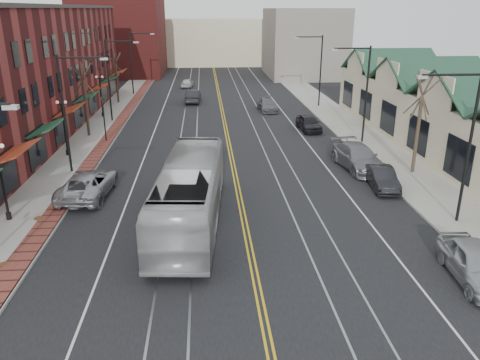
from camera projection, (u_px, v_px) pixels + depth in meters
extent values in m
plane|color=black|center=(259.00, 295.00, 19.00)|extent=(160.00, 160.00, 0.00)
cube|color=gray|center=(79.00, 155.00, 36.83)|extent=(4.00, 120.00, 0.15)
cube|color=gray|center=(376.00, 149.00, 38.56)|extent=(4.00, 120.00, 0.15)
cube|color=maroon|center=(10.00, 75.00, 41.00)|extent=(10.00, 50.00, 11.00)
cube|color=beige|center=(450.00, 121.00, 38.22)|extent=(8.00, 36.00, 4.60)
cube|color=maroon|center=(121.00, 33.00, 80.93)|extent=(14.00, 18.00, 14.00)
cube|color=beige|center=(212.00, 41.00, 96.99)|extent=(22.00, 14.00, 9.00)
cube|color=slate|center=(303.00, 43.00, 79.01)|extent=(12.00, 16.00, 11.00)
cube|color=#999999|center=(11.00, 107.00, 15.68)|extent=(0.50, 0.25, 0.15)
cylinder|color=black|center=(65.00, 115.00, 31.71)|extent=(0.16, 0.16, 8.00)
cylinder|color=black|center=(80.00, 58.00, 30.51)|extent=(3.00, 0.12, 0.12)
cube|color=#999999|center=(104.00, 59.00, 30.65)|extent=(0.50, 0.25, 0.15)
cylinder|color=black|center=(109.00, 81.00, 46.68)|extent=(0.16, 0.16, 8.00)
cylinder|color=black|center=(120.00, 41.00, 45.48)|extent=(3.00, 0.12, 0.12)
cube|color=#999999|center=(136.00, 42.00, 45.62)|extent=(0.50, 0.25, 0.15)
cylinder|color=black|center=(131.00, 63.00, 61.65)|extent=(0.16, 0.16, 8.00)
cylinder|color=black|center=(141.00, 33.00, 60.45)|extent=(3.00, 0.12, 0.12)
cube|color=#999999|center=(152.00, 34.00, 60.59)|extent=(0.50, 0.25, 0.15)
cylinder|color=black|center=(469.00, 150.00, 24.01)|extent=(0.16, 0.16, 8.00)
cylinder|color=black|center=(452.00, 75.00, 22.59)|extent=(3.00, 0.12, 0.12)
cube|color=#999999|center=(422.00, 77.00, 22.52)|extent=(0.50, 0.25, 0.15)
cylinder|color=black|center=(366.00, 95.00, 38.98)|extent=(0.16, 0.16, 8.00)
cylinder|color=black|center=(352.00, 48.00, 37.56)|extent=(3.00, 0.12, 0.12)
cube|color=#999999|center=(334.00, 50.00, 37.49)|extent=(0.50, 0.25, 0.15)
cylinder|color=black|center=(321.00, 71.00, 53.96)|extent=(0.16, 0.16, 8.00)
cylinder|color=black|center=(309.00, 37.00, 52.54)|extent=(3.00, 0.12, 0.12)
cube|color=#999999|center=(296.00, 38.00, 52.46)|extent=(0.50, 0.25, 0.15)
cylinder|color=black|center=(9.00, 216.00, 25.44)|extent=(0.28, 0.28, 0.40)
cylinder|color=black|center=(3.00, 185.00, 24.82)|extent=(0.14, 0.14, 4.00)
sphere|color=white|center=(2.00, 146.00, 24.10)|extent=(0.24, 0.24, 0.24)
cylinder|color=black|center=(68.00, 152.00, 36.67)|extent=(0.28, 0.28, 0.40)
cylinder|color=black|center=(65.00, 130.00, 36.05)|extent=(0.14, 0.14, 4.00)
cube|color=black|center=(61.00, 104.00, 35.36)|extent=(0.60, 0.06, 0.06)
sphere|color=white|center=(57.00, 102.00, 35.29)|extent=(0.24, 0.24, 0.24)
sphere|color=white|center=(65.00, 102.00, 35.33)|extent=(0.24, 0.24, 0.24)
cylinder|color=black|center=(103.00, 114.00, 49.77)|extent=(0.28, 0.28, 0.40)
cylinder|color=black|center=(101.00, 98.00, 49.15)|extent=(0.14, 0.14, 4.00)
cube|color=black|center=(99.00, 78.00, 48.46)|extent=(0.60, 0.06, 0.06)
sphere|color=white|center=(96.00, 77.00, 48.39)|extent=(0.24, 0.24, 0.24)
sphere|color=white|center=(102.00, 77.00, 48.43)|extent=(0.24, 0.24, 0.24)
cylinder|color=#382B21|center=(86.00, 109.00, 41.53)|extent=(0.24, 0.24, 4.90)
cylinder|color=#382B21|center=(83.00, 79.00, 40.65)|extent=(0.58, 1.37, 2.90)
cylinder|color=#382B21|center=(83.00, 79.00, 40.65)|extent=(1.60, 0.66, 2.78)
cylinder|color=#382B21|center=(83.00, 79.00, 40.65)|extent=(0.53, 1.23, 2.96)
cylinder|color=#382B21|center=(83.00, 79.00, 40.65)|extent=(1.69, 1.03, 2.64)
cylinder|color=#382B21|center=(83.00, 79.00, 40.65)|extent=(1.78, 1.29, 2.48)
cylinder|color=#382B21|center=(117.00, 83.00, 56.56)|extent=(0.24, 0.24, 4.55)
cylinder|color=#382B21|center=(115.00, 63.00, 55.74)|extent=(0.55, 1.28, 2.69)
cylinder|color=#382B21|center=(115.00, 63.00, 55.74)|extent=(1.49, 0.62, 2.58)
cylinder|color=#382B21|center=(115.00, 63.00, 55.74)|extent=(0.50, 1.15, 2.75)
cylinder|color=#382B21|center=(115.00, 63.00, 55.74)|extent=(1.57, 0.97, 2.45)
cylinder|color=#382B21|center=(115.00, 63.00, 55.74)|extent=(1.66, 1.20, 2.30)
cylinder|color=#382B21|center=(417.00, 135.00, 32.05)|extent=(0.24, 0.24, 5.25)
cylinder|color=#382B21|center=(422.00, 96.00, 31.10)|extent=(0.61, 1.46, 3.10)
cylinder|color=#382B21|center=(422.00, 96.00, 31.10)|extent=(1.70, 0.70, 2.97)
cylinder|color=#382B21|center=(422.00, 96.00, 31.10)|extent=(0.56, 1.31, 3.17)
cylinder|color=#382B21|center=(422.00, 96.00, 31.10)|extent=(1.80, 1.10, 2.82)
cylinder|color=#382B21|center=(422.00, 96.00, 31.10)|extent=(1.90, 1.37, 2.65)
cylinder|color=#592D19|center=(3.00, 265.00, 20.95)|extent=(0.60, 0.60, 0.02)
cylinder|color=#592D19|center=(39.00, 218.00, 25.63)|extent=(0.60, 0.60, 0.02)
cylinder|color=black|center=(104.00, 123.00, 40.09)|extent=(0.12, 0.12, 3.20)
imported|color=black|center=(102.00, 102.00, 39.49)|extent=(0.18, 0.15, 0.90)
imported|color=#B3B3B5|center=(190.00, 193.00, 24.81)|extent=(4.01, 12.74, 3.49)
imported|color=#9C9EA3|center=(88.00, 184.00, 28.79)|extent=(3.08, 5.94, 1.60)
imported|color=#9DA0A3|center=(475.00, 263.00, 19.84)|extent=(2.32, 4.88, 1.61)
imported|color=black|center=(382.00, 178.00, 30.14)|extent=(1.82, 4.26, 1.37)
imported|color=slate|center=(358.00, 157.00, 33.78)|extent=(3.09, 6.12, 1.70)
imported|color=black|center=(309.00, 123.00, 44.39)|extent=(2.03, 4.44, 1.48)
imported|color=black|center=(193.00, 96.00, 57.64)|extent=(1.94, 4.86, 1.57)
imported|color=#5C5C63|center=(267.00, 105.00, 53.01)|extent=(2.23, 4.85, 1.38)
imported|color=silver|center=(187.00, 83.00, 68.71)|extent=(2.00, 3.95, 1.29)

